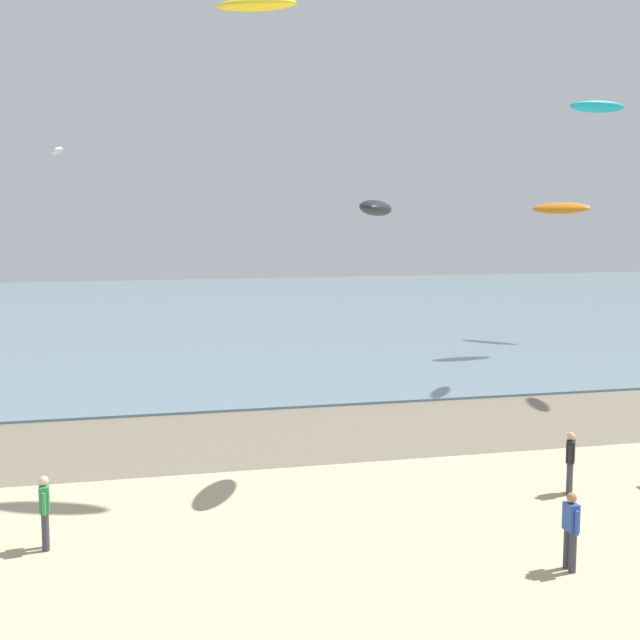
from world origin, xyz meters
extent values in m
cube|color=#7A6D59|center=(0.00, 18.91, 0.00)|extent=(120.00, 7.78, 0.01)
cube|color=slate|center=(0.00, 57.80, 0.05)|extent=(160.00, 70.00, 0.10)
cylinder|color=#383842|center=(-4.84, 9.94, 0.44)|extent=(0.16, 0.16, 0.88)
cylinder|color=#383842|center=(-4.85, 10.16, 0.44)|extent=(0.16, 0.16, 0.88)
cube|color=#338C4C|center=(-4.84, 10.05, 1.18)|extent=(0.23, 0.37, 0.60)
sphere|color=beige|center=(-4.84, 10.05, 1.60)|extent=(0.22, 0.22, 0.22)
cylinder|color=#338C4C|center=(-4.84, 9.81, 1.13)|extent=(0.09, 0.09, 0.52)
cylinder|color=#338C4C|center=(-4.85, 10.29, 1.13)|extent=(0.09, 0.09, 0.52)
cylinder|color=#383842|center=(8.82, 10.88, 0.44)|extent=(0.16, 0.16, 0.88)
cylinder|color=#383842|center=(8.69, 10.70, 0.44)|extent=(0.16, 0.16, 0.88)
cube|color=black|center=(8.75, 10.79, 1.18)|extent=(0.38, 0.42, 0.60)
sphere|color=tan|center=(8.75, 10.79, 1.60)|extent=(0.22, 0.22, 0.22)
cylinder|color=black|center=(8.89, 10.99, 1.13)|extent=(0.09, 0.09, 0.52)
cylinder|color=black|center=(8.62, 10.59, 1.13)|extent=(0.09, 0.09, 0.52)
cylinder|color=#383842|center=(6.10, 6.26, 0.44)|extent=(0.16, 0.16, 0.88)
cylinder|color=#383842|center=(6.10, 6.04, 0.44)|extent=(0.16, 0.16, 0.88)
cube|color=#2D4CA5|center=(6.10, 6.15, 1.18)|extent=(0.23, 0.37, 0.60)
sphere|color=#9E7051|center=(6.10, 6.15, 1.60)|extent=(0.22, 0.22, 0.22)
cylinder|color=#2D4CA5|center=(6.09, 6.39, 1.13)|extent=(0.09, 0.09, 0.52)
cylinder|color=#2D4CA5|center=(6.11, 5.91, 1.13)|extent=(0.09, 0.09, 0.52)
ellipsoid|color=#19B2B7|center=(22.69, 33.07, 13.42)|extent=(3.58, 1.59, 0.80)
ellipsoid|color=orange|center=(23.34, 37.73, 8.00)|extent=(3.33, 3.46, 1.00)
ellipsoid|color=white|center=(-5.56, 34.64, 10.66)|extent=(0.77, 1.93, 0.55)
ellipsoid|color=black|center=(4.11, 13.78, 7.75)|extent=(1.95, 2.88, 0.54)
ellipsoid|color=yellow|center=(0.59, 12.88, 12.90)|extent=(2.22, 1.51, 0.40)
camera|label=1|loc=(-3.29, -9.74, 7.52)|focal=48.50mm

